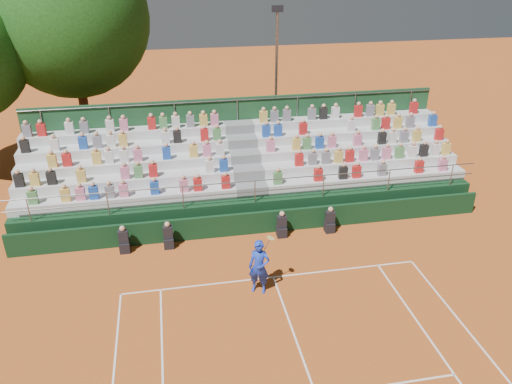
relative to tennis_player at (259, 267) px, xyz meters
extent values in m
plane|color=#BA551F|center=(0.67, 0.69, -1.02)|extent=(90.00, 90.00, 0.00)
cube|color=white|center=(0.67, 0.69, -1.02)|extent=(11.00, 0.06, 0.01)
cube|color=white|center=(0.67, -2.51, -1.02)|extent=(0.06, 6.40, 0.01)
cube|color=black|center=(0.67, 3.89, -0.52)|extent=(20.00, 0.15, 1.00)
cube|color=black|center=(-4.79, 3.44, -0.80)|extent=(0.40, 0.40, 0.44)
cube|color=black|center=(-4.79, 3.44, -0.32)|extent=(0.38, 0.25, 0.55)
sphere|color=tan|center=(-4.79, 3.44, 0.06)|extent=(0.22, 0.22, 0.22)
cube|color=black|center=(-3.06, 3.44, -0.80)|extent=(0.40, 0.40, 0.44)
cube|color=black|center=(-3.06, 3.44, -0.32)|extent=(0.38, 0.25, 0.55)
sphere|color=tan|center=(-3.06, 3.44, 0.06)|extent=(0.22, 0.22, 0.22)
cube|color=black|center=(1.62, 3.44, -0.80)|extent=(0.40, 0.40, 0.44)
cube|color=black|center=(1.62, 3.44, -0.32)|extent=(0.38, 0.25, 0.55)
sphere|color=tan|center=(1.62, 3.44, 0.06)|extent=(0.22, 0.22, 0.22)
cube|color=black|center=(3.71, 3.44, -0.80)|extent=(0.40, 0.40, 0.44)
cube|color=black|center=(3.71, 3.44, -0.32)|extent=(0.38, 0.25, 0.55)
sphere|color=tan|center=(3.71, 3.44, 0.06)|extent=(0.22, 0.22, 0.22)
cube|color=black|center=(0.67, 6.99, -0.42)|extent=(20.00, 5.20, 1.20)
cube|color=silver|center=(-4.68, 5.31, 0.39)|extent=(9.30, 0.85, 0.42)
cube|color=silver|center=(6.02, 5.31, 0.39)|extent=(9.30, 0.85, 0.42)
cube|color=slate|center=(0.67, 5.31, 0.39)|extent=(1.40, 0.85, 0.42)
cube|color=silver|center=(-4.68, 6.16, 0.81)|extent=(9.30, 0.85, 0.42)
cube|color=silver|center=(6.02, 6.16, 0.81)|extent=(9.30, 0.85, 0.42)
cube|color=slate|center=(0.67, 6.16, 0.81)|extent=(1.40, 0.85, 0.42)
cube|color=silver|center=(-4.68, 7.01, 1.23)|extent=(9.30, 0.85, 0.42)
cube|color=silver|center=(6.02, 7.01, 1.23)|extent=(9.30, 0.85, 0.42)
cube|color=slate|center=(0.67, 7.01, 1.23)|extent=(1.40, 0.85, 0.42)
cube|color=silver|center=(-4.68, 7.86, 1.65)|extent=(9.30, 0.85, 0.42)
cube|color=silver|center=(6.02, 7.86, 1.65)|extent=(9.30, 0.85, 0.42)
cube|color=slate|center=(0.67, 7.86, 1.65)|extent=(1.40, 0.85, 0.42)
cube|color=silver|center=(-4.68, 8.71, 2.07)|extent=(9.30, 0.85, 0.42)
cube|color=silver|center=(6.02, 8.71, 2.07)|extent=(9.30, 0.85, 0.42)
cube|color=slate|center=(0.67, 8.71, 2.07)|extent=(1.40, 0.85, 0.42)
cube|color=#1B4726|center=(0.67, 9.24, 1.18)|extent=(20.00, 0.12, 4.40)
cylinder|color=gray|center=(0.67, 4.44, 1.18)|extent=(20.00, 0.05, 0.05)
cylinder|color=gray|center=(0.67, 9.14, 3.28)|extent=(20.00, 0.05, 0.05)
cube|color=#4C8C4C|center=(-8.29, 5.16, 0.88)|extent=(0.36, 0.24, 0.56)
cube|color=gold|center=(-7.04, 5.16, 0.88)|extent=(0.36, 0.24, 0.56)
cube|color=pink|center=(-6.45, 5.16, 0.88)|extent=(0.36, 0.24, 0.56)
cube|color=#1E4CB2|center=(-5.93, 5.16, 0.88)|extent=(0.36, 0.24, 0.56)
cube|color=slate|center=(-5.28, 5.16, 0.88)|extent=(0.36, 0.24, 0.56)
cube|color=pink|center=(-4.73, 5.16, 0.88)|extent=(0.36, 0.24, 0.56)
cube|color=#1E4CB2|center=(-3.47, 5.16, 0.88)|extent=(0.36, 0.24, 0.56)
cube|color=pink|center=(-2.25, 5.16, 0.88)|extent=(0.36, 0.24, 0.56)
cube|color=red|center=(-1.67, 5.16, 0.88)|extent=(0.36, 0.24, 0.56)
cube|color=red|center=(-0.47, 5.16, 0.88)|extent=(0.36, 0.24, 0.56)
cube|color=black|center=(-8.91, 6.01, 1.30)|extent=(0.36, 0.24, 0.56)
cube|color=gold|center=(-8.31, 6.01, 1.30)|extent=(0.36, 0.24, 0.56)
cube|color=black|center=(-7.64, 6.01, 1.30)|extent=(0.36, 0.24, 0.56)
cube|color=gold|center=(-6.46, 6.01, 1.30)|extent=(0.36, 0.24, 0.56)
cube|color=pink|center=(-4.67, 6.01, 1.30)|extent=(0.36, 0.24, 0.56)
cube|color=#4C8C4C|center=(-4.11, 6.01, 1.30)|extent=(0.36, 0.24, 0.56)
cube|color=red|center=(-3.48, 6.01, 1.30)|extent=(0.36, 0.24, 0.56)
cube|color=silver|center=(-1.05, 6.01, 1.30)|extent=(0.36, 0.24, 0.56)
cube|color=#1E4CB2|center=(-0.44, 6.01, 1.30)|extent=(0.36, 0.24, 0.56)
cube|color=gold|center=(-7.68, 6.86, 1.72)|extent=(0.36, 0.24, 0.56)
cube|color=red|center=(-7.08, 6.86, 1.72)|extent=(0.36, 0.24, 0.56)
cube|color=gold|center=(-5.86, 6.86, 1.72)|extent=(0.36, 0.24, 0.56)
cube|color=silver|center=(-5.33, 6.86, 1.72)|extent=(0.36, 0.24, 0.56)
cube|color=silver|center=(-4.69, 6.86, 1.72)|extent=(0.36, 0.24, 0.56)
cube|color=pink|center=(-4.11, 6.86, 1.72)|extent=(0.36, 0.24, 0.56)
cube|color=#1E4CB2|center=(-2.86, 6.86, 1.72)|extent=(0.36, 0.24, 0.56)
cube|color=gold|center=(-1.67, 6.86, 1.72)|extent=(0.36, 0.24, 0.56)
cube|color=pink|center=(-1.07, 6.86, 1.72)|extent=(0.36, 0.24, 0.56)
cube|color=silver|center=(-0.48, 6.86, 1.72)|extent=(0.36, 0.24, 0.56)
cube|color=black|center=(-8.88, 7.71, 2.14)|extent=(0.36, 0.24, 0.56)
cube|color=silver|center=(-7.66, 7.71, 2.14)|extent=(0.36, 0.24, 0.56)
cube|color=#1E4CB2|center=(-6.46, 7.71, 2.14)|extent=(0.36, 0.24, 0.56)
cube|color=slate|center=(-5.85, 7.71, 2.14)|extent=(0.36, 0.24, 0.56)
cube|color=silver|center=(-5.26, 7.71, 2.14)|extent=(0.36, 0.24, 0.56)
cube|color=gold|center=(-4.73, 7.71, 2.14)|extent=(0.36, 0.24, 0.56)
cube|color=silver|center=(-2.86, 7.71, 2.14)|extent=(0.36, 0.24, 0.56)
cube|color=black|center=(-2.33, 7.71, 2.14)|extent=(0.36, 0.24, 0.56)
cube|color=red|center=(-1.09, 7.71, 2.14)|extent=(0.36, 0.24, 0.56)
cube|color=#4C8C4C|center=(-0.51, 7.71, 2.14)|extent=(0.36, 0.24, 0.56)
cube|color=slate|center=(-8.89, 8.56, 2.56)|extent=(0.36, 0.24, 0.56)
cube|color=red|center=(-8.28, 8.56, 2.56)|extent=(0.36, 0.24, 0.56)
cube|color=silver|center=(-7.08, 8.56, 2.56)|extent=(0.36, 0.24, 0.56)
cube|color=slate|center=(-6.44, 8.56, 2.56)|extent=(0.36, 0.24, 0.56)
cube|color=silver|center=(-5.31, 8.56, 2.56)|extent=(0.36, 0.24, 0.56)
cube|color=pink|center=(-4.69, 8.56, 2.56)|extent=(0.36, 0.24, 0.56)
cube|color=red|center=(-3.44, 8.56, 2.56)|extent=(0.36, 0.24, 0.56)
cube|color=#4C8C4C|center=(-2.91, 8.56, 2.56)|extent=(0.36, 0.24, 0.56)
cube|color=silver|center=(-2.33, 8.56, 2.56)|extent=(0.36, 0.24, 0.56)
cube|color=slate|center=(-1.66, 8.56, 2.56)|extent=(0.36, 0.24, 0.56)
cube|color=gold|center=(-1.04, 8.56, 2.56)|extent=(0.36, 0.24, 0.56)
cube|color=pink|center=(-0.52, 8.56, 2.56)|extent=(0.36, 0.24, 0.56)
cube|color=#4C8C4C|center=(1.81, 5.16, 0.88)|extent=(0.36, 0.24, 0.56)
cube|color=red|center=(3.64, 5.16, 0.88)|extent=(0.36, 0.24, 0.56)
cube|color=black|center=(4.79, 5.16, 0.88)|extent=(0.36, 0.24, 0.56)
cube|color=red|center=(5.42, 5.16, 0.88)|extent=(0.36, 0.24, 0.56)
cube|color=slate|center=(6.63, 5.16, 0.88)|extent=(0.36, 0.24, 0.56)
cube|color=red|center=(8.43, 5.16, 0.88)|extent=(0.36, 0.24, 0.56)
cube|color=pink|center=(9.61, 5.16, 0.88)|extent=(0.36, 0.24, 0.56)
cube|color=red|center=(2.98, 6.01, 1.30)|extent=(0.36, 0.24, 0.56)
cube|color=slate|center=(3.61, 6.01, 1.30)|extent=(0.36, 0.24, 0.56)
cube|color=slate|center=(4.25, 6.01, 1.30)|extent=(0.36, 0.24, 0.56)
cube|color=gold|center=(4.84, 6.01, 1.30)|extent=(0.36, 0.24, 0.56)
cube|color=red|center=(5.37, 6.01, 1.30)|extent=(0.36, 0.24, 0.56)
cube|color=pink|center=(6.05, 6.01, 1.30)|extent=(0.36, 0.24, 0.56)
cube|color=slate|center=(6.59, 6.01, 1.30)|extent=(0.36, 0.24, 0.56)
cube|color=pink|center=(7.17, 6.01, 1.30)|extent=(0.36, 0.24, 0.56)
cube|color=#4C8C4C|center=(7.81, 6.01, 1.30)|extent=(0.36, 0.24, 0.56)
cube|color=silver|center=(8.46, 6.01, 1.30)|extent=(0.36, 0.24, 0.56)
cube|color=black|center=(9.04, 6.01, 1.30)|extent=(0.36, 0.24, 0.56)
cube|color=silver|center=(9.62, 6.01, 1.30)|extent=(0.36, 0.24, 0.56)
cube|color=gold|center=(10.17, 6.01, 1.30)|extent=(0.36, 0.24, 0.56)
cube|color=pink|center=(1.84, 6.86, 1.72)|extent=(0.36, 0.24, 0.56)
cube|color=gold|center=(3.05, 6.86, 1.72)|extent=(0.36, 0.24, 0.56)
cube|color=#4C8C4C|center=(3.57, 6.86, 1.72)|extent=(0.36, 0.24, 0.56)
cube|color=#1E4CB2|center=(4.17, 6.86, 1.72)|extent=(0.36, 0.24, 0.56)
cube|color=pink|center=(4.77, 6.86, 1.72)|extent=(0.36, 0.24, 0.56)
cube|color=pink|center=(6.03, 6.86, 1.72)|extent=(0.36, 0.24, 0.56)
cube|color=black|center=(7.27, 6.86, 1.72)|extent=(0.36, 0.24, 0.56)
cube|color=silver|center=(7.79, 6.86, 1.72)|extent=(0.36, 0.24, 0.56)
cube|color=slate|center=(8.39, 6.86, 1.72)|extent=(0.36, 0.24, 0.56)
cube|color=gold|center=(9.05, 6.86, 1.72)|extent=(0.36, 0.24, 0.56)
cube|color=red|center=(10.21, 6.86, 1.72)|extent=(0.36, 0.24, 0.56)
cube|color=#1E4CB2|center=(1.81, 7.71, 2.14)|extent=(0.36, 0.24, 0.56)
cube|color=#1E4CB2|center=(2.37, 7.71, 2.14)|extent=(0.36, 0.24, 0.56)
cube|color=red|center=(3.60, 7.71, 2.14)|extent=(0.36, 0.24, 0.56)
cube|color=silver|center=(5.99, 7.71, 2.14)|extent=(0.36, 0.24, 0.56)
cube|color=#4C8C4C|center=(7.25, 7.71, 2.14)|extent=(0.36, 0.24, 0.56)
cube|color=red|center=(7.77, 7.71, 2.14)|extent=(0.36, 0.24, 0.56)
cube|color=gold|center=(8.40, 7.71, 2.14)|extent=(0.36, 0.24, 0.56)
cube|color=slate|center=(9.05, 7.71, 2.14)|extent=(0.36, 0.24, 0.56)
cube|color=#1E4CB2|center=(10.25, 7.71, 2.14)|extent=(0.36, 0.24, 0.56)
cube|color=gold|center=(1.85, 8.56, 2.56)|extent=(0.36, 0.24, 0.56)
cube|color=slate|center=(2.38, 8.56, 2.56)|extent=(0.36, 0.24, 0.56)
cube|color=slate|center=(3.00, 8.56, 2.56)|extent=(0.36, 0.24, 0.56)
cube|color=slate|center=(4.25, 8.56, 2.56)|extent=(0.36, 0.24, 0.56)
cube|color=black|center=(4.84, 8.56, 2.56)|extent=(0.36, 0.24, 0.56)
cube|color=silver|center=(5.46, 8.56, 2.56)|extent=(0.36, 0.24, 0.56)
cube|color=red|center=(6.64, 8.56, 2.56)|extent=(0.36, 0.24, 0.56)
cube|color=slate|center=(7.27, 8.56, 2.56)|extent=(0.36, 0.24, 0.56)
cube|color=gold|center=(7.78, 8.56, 2.56)|extent=(0.36, 0.24, 0.56)
cube|color=gold|center=(8.38, 8.56, 2.56)|extent=(0.36, 0.24, 0.56)
cube|color=red|center=(9.59, 8.56, 2.56)|extent=(0.36, 0.24, 0.56)
imported|color=#1936BB|center=(0.00, 0.00, 0.00)|extent=(0.88, 0.74, 2.04)
cylinder|color=gray|center=(0.25, 0.00, 0.83)|extent=(0.26, 0.03, 0.51)
cylinder|color=#E5D866|center=(0.40, 0.00, 1.13)|extent=(0.26, 0.28, 0.14)
cylinder|color=#3A2115|center=(-7.13, 13.81, 1.18)|extent=(0.50, 0.50, 4.41)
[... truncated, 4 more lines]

